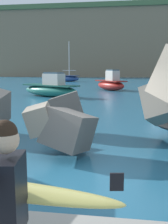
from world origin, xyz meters
name	(u,v)px	position (x,y,z in m)	size (l,w,h in m)	color
ground_plane	(79,180)	(0.00, 0.00, 0.00)	(400.00, 400.00, 0.00)	#235B7A
breakwater_jetty	(133,110)	(1.18, 2.12, 1.23)	(31.31, 6.84, 2.91)	gray
surfer_with_board	(8,209)	(0.04, -3.57, 1.28)	(2.12, 1.28, 1.78)	black
boat_near_centre	(51,89)	(-5.16, 16.62, 0.67)	(5.75, 4.10, 2.04)	#1E6656
boat_mid_centre	(111,84)	(-0.51, 24.05, 0.72)	(3.92, 4.36, 2.22)	maroon
boat_far_left	(68,78)	(-9.05, 42.04, 0.60)	(4.69, 2.89, 6.92)	navy
mooring_buoy_inner	(46,86)	(-8.48, 26.70, 0.22)	(0.44, 0.44, 0.44)	yellow
headland_bluff	(136,46)	(4.19, 84.44, 9.37)	(79.05, 38.60, 18.69)	#847056
station_building_west	(91,14)	(-11.01, 91.92, 20.78)	(8.07, 7.02, 4.17)	silver
station_building_central	(116,12)	(-2.44, 91.86, 21.25)	(5.77, 8.28, 5.10)	#B2ADA3
station_building_annex	(156,2)	(9.33, 77.74, 20.86)	(4.78, 7.06, 4.31)	beige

